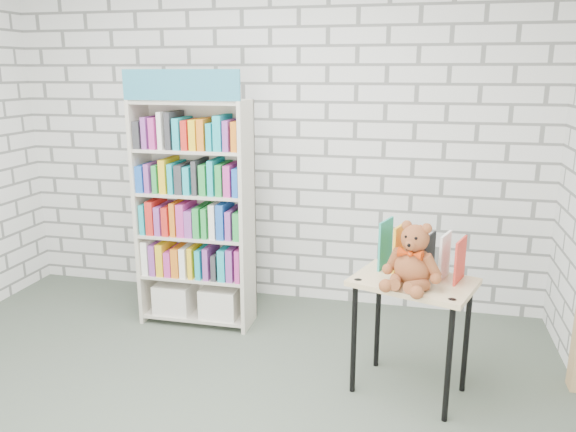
# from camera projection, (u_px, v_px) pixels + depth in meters

# --- Properties ---
(ground) EXTENTS (4.50, 4.50, 0.00)m
(ground) POSITION_uv_depth(u_px,v_px,m) (181.00, 429.00, 3.12)
(ground) COLOR #465144
(ground) RESTS_ON ground
(room_shell) EXTENTS (4.52, 4.02, 2.81)m
(room_shell) POSITION_uv_depth(u_px,v_px,m) (163.00, 103.00, 2.67)
(room_shell) COLOR silver
(room_shell) RESTS_ON ground
(bookshelf) EXTENTS (0.87, 0.34, 1.94)m
(bookshelf) POSITION_uv_depth(u_px,v_px,m) (195.00, 212.00, 4.27)
(bookshelf) COLOR beige
(bookshelf) RESTS_ON ground
(display_table) EXTENTS (0.80, 0.67, 0.74)m
(display_table) POSITION_uv_depth(u_px,v_px,m) (413.00, 296.00, 3.34)
(display_table) COLOR tan
(display_table) RESTS_ON ground
(table_books) EXTENTS (0.52, 0.35, 0.28)m
(table_books) POSITION_uv_depth(u_px,v_px,m) (421.00, 252.00, 3.37)
(table_books) COLOR teal
(table_books) RESTS_ON display_table
(teddy_bear) EXTENTS (0.35, 0.34, 0.38)m
(teddy_bear) POSITION_uv_depth(u_px,v_px,m) (413.00, 261.00, 3.17)
(teddy_bear) COLOR brown
(teddy_bear) RESTS_ON display_table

